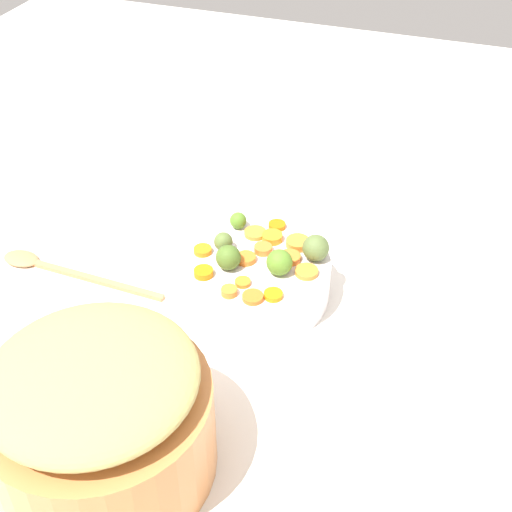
{
  "coord_description": "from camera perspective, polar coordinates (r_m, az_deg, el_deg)",
  "views": [
    {
      "loc": [
        0.84,
        0.27,
        0.78
      ],
      "look_at": [
        0.03,
        -0.02,
        0.1
      ],
      "focal_mm": 49.11,
      "sensor_mm": 36.0,
      "label": 1
    }
  ],
  "objects": [
    {
      "name": "carrot_slice_3",
      "position": [
        1.1,
        -0.83,
        -0.2
      ],
      "size": [
        0.04,
        0.04,
        0.01
      ],
      "primitive_type": "cylinder",
      "rotation": [
        0.0,
        0.0,
        4.2
      ],
      "color": "orange",
      "rests_on": "serving_bowl_carrots"
    },
    {
      "name": "brussels_sprout_1",
      "position": [
        1.17,
        -1.46,
        2.91
      ],
      "size": [
        0.03,
        0.03,
        0.03
      ],
      "primitive_type": "sphere",
      "color": "#558126",
      "rests_on": "serving_bowl_carrots"
    },
    {
      "name": "carrot_slice_6",
      "position": [
        1.04,
        1.41,
        -3.18
      ],
      "size": [
        0.03,
        0.03,
        0.01
      ],
      "primitive_type": "cylinder",
      "rotation": [
        0.0,
        0.0,
        4.8
      ],
      "color": "orange",
      "rests_on": "serving_bowl_carrots"
    },
    {
      "name": "carrot_slice_12",
      "position": [
        1.04,
        -2.2,
        -2.9
      ],
      "size": [
        0.03,
        0.03,
        0.01
      ],
      "primitive_type": "cylinder",
      "rotation": [
        0.0,
        0.0,
        2.43
      ],
      "color": "orange",
      "rests_on": "serving_bowl_carrots"
    },
    {
      "name": "tabletop",
      "position": [
        1.17,
        1.22,
        -2.88
      ],
      "size": [
        2.4,
        2.4,
        0.02
      ],
      "primitive_type": "cube",
      "color": "white",
      "rests_on": "ground"
    },
    {
      "name": "serving_bowl_carrots",
      "position": [
        1.13,
        0.0,
        -1.8
      ],
      "size": [
        0.24,
        0.24,
        0.07
      ],
      "primitive_type": "cylinder",
      "color": "white",
      "rests_on": "tabletop"
    },
    {
      "name": "carrot_slice_5",
      "position": [
        1.12,
        0.5,
        0.44
      ],
      "size": [
        0.04,
        0.04,
        0.01
      ],
      "primitive_type": "cylinder",
      "rotation": [
        0.0,
        0.0,
        5.13
      ],
      "color": "orange",
      "rests_on": "serving_bowl_carrots"
    },
    {
      "name": "carrot_slice_8",
      "position": [
        1.08,
        4.14,
        -1.29
      ],
      "size": [
        0.05,
        0.05,
        0.01
      ],
      "primitive_type": "cylinder",
      "rotation": [
        0.0,
        0.0,
        3.97
      ],
      "color": "orange",
      "rests_on": "serving_bowl_carrots"
    },
    {
      "name": "metal_pot",
      "position": [
        0.9,
        -12.43,
        -13.64
      ],
      "size": [
        0.28,
        0.28,
        0.13
      ],
      "primitive_type": "cylinder",
      "color": "#CB7D44",
      "rests_on": "tabletop"
    },
    {
      "name": "brussels_sprout_3",
      "position": [
        1.12,
        -2.68,
        1.18
      ],
      "size": [
        0.03,
        0.03,
        0.03
      ],
      "primitive_type": "sphere",
      "color": "#596F34",
      "rests_on": "serving_bowl_carrots"
    },
    {
      "name": "wooden_spoon",
      "position": [
        1.25,
        -16.33,
        -0.87
      ],
      "size": [
        0.05,
        0.31,
        0.01
      ],
      "color": "tan",
      "rests_on": "tabletop"
    },
    {
      "name": "carrot_slice_13",
      "position": [
        1.06,
        -1.09,
        -2.16
      ],
      "size": [
        0.03,
        0.03,
        0.01
      ],
      "primitive_type": "cylinder",
      "rotation": [
        0.0,
        0.0,
        4.16
      ],
      "color": "orange",
      "rests_on": "serving_bowl_carrots"
    },
    {
      "name": "brussels_sprout_0",
      "position": [
        1.08,
        -2.26,
        -0.12
      ],
      "size": [
        0.04,
        0.04,
        0.04
      ],
      "primitive_type": "sphere",
      "color": "#4C6B26",
      "rests_on": "serving_bowl_carrots"
    },
    {
      "name": "carrot_slice_10",
      "position": [
        1.16,
        -0.07,
        1.88
      ],
      "size": [
        0.05,
        0.05,
        0.01
      ],
      "primitive_type": "cylinder",
      "rotation": [
        0.0,
        0.0,
        3.84
      ],
      "color": "orange",
      "rests_on": "serving_bowl_carrots"
    },
    {
      "name": "stuffing_mound",
      "position": [
        0.83,
        -13.3,
        -9.63
      ],
      "size": [
        0.25,
        0.25,
        0.05
      ],
      "primitive_type": "ellipsoid",
      "color": "tan",
      "rests_on": "metal_pot"
    },
    {
      "name": "brussels_sprout_4",
      "position": [
        1.07,
        1.92,
        -0.52
      ],
      "size": [
        0.04,
        0.04,
        0.04
      ],
      "primitive_type": "sphere",
      "color": "#568428",
      "rests_on": "serving_bowl_carrots"
    },
    {
      "name": "carrot_slice_9",
      "position": [
        1.12,
        -4.36,
        0.46
      ],
      "size": [
        0.03,
        0.03,
        0.01
      ],
      "primitive_type": "cylinder",
      "rotation": [
        0.0,
        0.0,
        6.17
      ],
      "color": "orange",
      "rests_on": "serving_bowl_carrots"
    },
    {
      "name": "carrot_slice_7",
      "position": [
        1.15,
        1.33,
        1.54
      ],
      "size": [
        0.05,
        0.05,
        0.01
      ],
      "primitive_type": "cylinder",
      "rotation": [
        0.0,
        0.0,
        3.92
      ],
      "color": "orange",
      "rests_on": "serving_bowl_carrots"
    },
    {
      "name": "carrot_slice_4",
      "position": [
        1.11,
        2.78,
        -0.13
      ],
      "size": [
        0.05,
        0.05,
        0.01
      ],
      "primitive_type": "cylinder",
      "rotation": [
        0.0,
        0.0,
        3.82
      ],
      "color": "orange",
      "rests_on": "serving_bowl_carrots"
    },
    {
      "name": "carrot_slice_1",
      "position": [
        1.08,
        -4.3,
        -1.35
      ],
      "size": [
        0.04,
        0.04,
        0.01
      ],
      "primitive_type": "cylinder",
      "rotation": [
        0.0,
        0.0,
        4.28
      ],
      "color": "orange",
      "rests_on": "serving_bowl_carrots"
    },
    {
      "name": "carrot_slice_2",
      "position": [
        1.03,
        -0.26,
        -3.37
      ],
      "size": [
        0.04,
        0.04,
        0.01
      ],
      "primitive_type": "cylinder",
      "rotation": [
        0.0,
        0.0,
        6.14
      ],
      "color": "orange",
      "rests_on": "serving_bowl_carrots"
    },
    {
      "name": "carrot_slice_11",
      "position": [
        1.18,
        1.72,
        2.5
      ],
      "size": [
        0.04,
        0.04,
        0.01
      ],
      "primitive_type": "cylinder",
      "rotation": [
        0.0,
        0.0,
        3.79
      ],
      "color": "orange",
      "rests_on": "serving_bowl_carrots"
    },
    {
      "name": "brussels_sprout_2",
      "position": [
        1.1,
        4.89,
        0.66
      ],
      "size": [
        0.04,
        0.04,
        0.04
      ],
      "primitive_type": "sphere",
      "color": "#5A6F39",
      "rests_on": "serving_bowl_carrots"
    },
    {
      "name": "carrot_slice_0",
      "position": [
        1.13,
        3.42,
        1.08
      ],
      "size": [
        0.05,
        0.05,
        0.01
      ],
      "primitive_type": "cylinder",
      "rotation": [
        0.0,
        0.0,
        3.54
      ],
      "color": "orange",
      "rests_on": "serving_bowl_carrots"
    }
  ]
}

